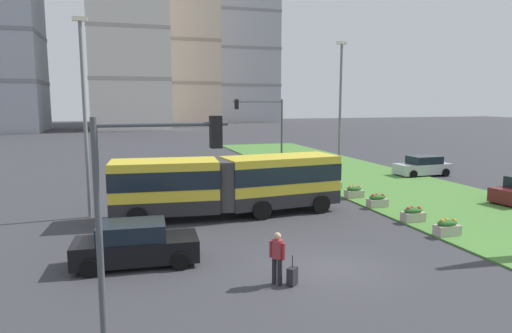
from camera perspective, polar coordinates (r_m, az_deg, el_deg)
name	(u,v)px	position (r m, az deg, el deg)	size (l,w,h in m)	color
ground_plane	(329,269)	(16.77, 9.09, -12.50)	(260.00, 260.00, 0.00)	#38383D
grass_median	(418,194)	(30.63, 19.59, -3.30)	(10.00, 70.00, 0.08)	#4C8438
articulated_bus	(229,184)	(23.52, -3.45, -2.21)	(12.01, 3.22, 3.00)	yellow
car_black_sedan	(135,244)	(17.27, -14.88, -9.41)	(4.51, 2.25, 1.58)	black
car_silver_hatch	(423,166)	(38.47, 20.14, 0.02)	(4.43, 2.09, 1.58)	#B7BABF
pedestrian_crossing	(277,255)	(14.92, 2.67, -10.96)	(0.41, 0.47, 1.74)	black
rolling_suitcase	(292,276)	(15.14, 4.56, -13.48)	(0.43, 0.42, 0.97)	#232328
flower_planter_0	(447,227)	(21.77, 22.81, -7.01)	(1.10, 0.56, 0.74)	#B7AD9E
flower_planter_1	(413,214)	(23.60, 19.06, -5.66)	(1.10, 0.56, 0.74)	#B7AD9E
flower_planter_2	(377,201)	(26.19, 14.95, -4.14)	(1.10, 0.56, 0.74)	#B7AD9E
flower_planter_3	(354,192)	(28.38, 12.19, -3.10)	(1.10, 0.56, 0.74)	#B7AD9E
flower_planter_4	(333,184)	(30.88, 9.59, -2.12)	(1.10, 0.56, 0.74)	#B7AD9E
traffic_light_near_left	(143,189)	(11.27, -13.90, -2.72)	(3.22, 0.28, 5.54)	#474C51
traffic_light_far_right	(266,122)	(37.99, 1.25, 5.60)	(4.29, 0.28, 6.03)	#474C51
streetlight_left	(85,111)	(24.25, -20.65, 6.52)	(0.70, 0.28, 9.91)	slate
streetlight_median	(340,107)	(33.86, 10.49, 7.38)	(0.70, 0.28, 10.08)	slate
apartment_tower_westcentre	(127,9)	(103.50, -15.86, 18.40)	(15.77, 18.63, 49.46)	silver
apartment_tower_centre	(179,44)	(113.03, -9.62, 14.88)	(17.60, 14.23, 38.49)	#C6B299
apartment_tower_eastcentre	(239,34)	(134.50, -2.17, 16.17)	(19.05, 19.14, 49.08)	#9EA3AD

